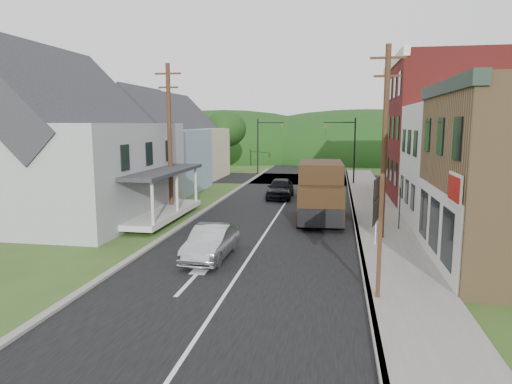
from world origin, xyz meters
The scene contains 24 objects.
ground centered at (0.00, 0.00, 0.00)m, with size 120.00×120.00×0.00m, color #2D4719.
road centered at (0.00, 10.00, 0.00)m, with size 9.00×90.00×0.02m, color black.
cross_road centered at (0.00, 27.00, 0.00)m, with size 60.00×9.00×0.02m, color black.
sidewalk_right centered at (5.90, 8.00, 0.07)m, with size 2.80×55.00×0.15m, color slate.
curb_right centered at (4.55, 8.00, 0.07)m, with size 0.20×55.00×0.15m, color slate.
curb_left centered at (-4.65, 8.00, 0.06)m, with size 0.30×55.00×0.12m, color slate.
storefront_white centered at (11.30, 7.50, 3.25)m, with size 8.00×7.00×6.50m, color silver.
storefront_red centered at (11.30, 17.00, 5.00)m, with size 8.00×12.00×10.00m, color maroon.
house_gray centered at (-12.00, 6.00, 4.23)m, with size 10.20×12.24×8.35m.
house_blue centered at (-11.00, 17.00, 3.69)m, with size 7.14×8.16×7.28m.
house_cream centered at (-11.50, 26.00, 3.69)m, with size 7.14×8.16×7.28m.
utility_pole_right centered at (5.60, 3.50, 4.66)m, with size 1.60×0.26×9.00m.
utility_pole_left centered at (-6.50, 8.00, 4.66)m, with size 1.60×0.26×9.00m.
traffic_signal_right centered at (4.30, 23.50, 3.76)m, with size 2.87×0.20×6.00m.
traffic_signal_left centered at (-4.30, 30.50, 3.76)m, with size 2.87×0.20×6.00m.
tree_left_b centered at (-17.00, 12.00, 4.88)m, with size 4.80×4.80×6.94m.
tree_left_c centered at (-19.00, 20.00, 5.94)m, with size 5.80×5.80×8.41m.
tree_left_d centered at (-9.00, 32.00, 4.88)m, with size 4.80×4.80×6.94m.
forested_ridge centered at (0.00, 55.00, 0.00)m, with size 90.00×30.00×16.00m, color black.
silver_sedan centered at (-1.51, -0.82, 0.67)m, with size 1.42×4.07×1.34m, color #A8A8AD.
dark_sedan centered at (-0.60, 14.81, 0.75)m, with size 1.77×4.39×1.50m, color black.
delivery_van centered at (2.59, 7.33, 1.68)m, with size 2.70×6.04×3.32m.
route_sign_cluster centered at (4.75, -4.28, 2.64)m, with size 0.53×2.16×3.84m.
warning_sign centered at (6.64, 5.42, 1.60)m, with size 0.12×0.63×2.28m.
Camera 1 is at (3.44, -18.27, 5.47)m, focal length 32.00 mm.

